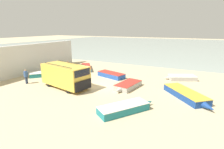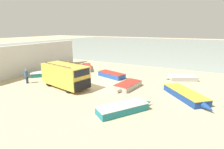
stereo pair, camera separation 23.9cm
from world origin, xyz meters
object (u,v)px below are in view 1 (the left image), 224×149
fisherman_0 (26,75)px  fisherman_1 (68,66)px  fishing_rowboat_6 (181,78)px  fishing_rowboat_3 (125,108)px  fishing_rowboat_5 (128,85)px  fishing_rowboat_2 (110,75)px  fishing_rowboat_4 (46,74)px  parked_van (65,75)px  fishing_rowboat_0 (86,67)px  fishing_rowboat_1 (186,95)px

fisherman_0 → fisherman_1: 5.75m
fishing_rowboat_6 → fishing_rowboat_3: bearing=49.7°
fishing_rowboat_5 → fishing_rowboat_2: bearing=-121.1°
fishing_rowboat_3 → fishing_rowboat_4: (-12.90, 4.70, -0.03)m
fishing_rowboat_4 → fishing_rowboat_5: bearing=-47.1°
parked_van → fishing_rowboat_0: 8.49m
fishing_rowboat_1 → fishing_rowboat_5: bearing=-132.4°
fishing_rowboat_0 → fishing_rowboat_3: 14.67m
parked_van → fishing_rowboat_5: 6.46m
parked_van → fishing_rowboat_4: parked_van is taller
fishing_rowboat_3 → fishing_rowboat_4: bearing=104.7°
fishing_rowboat_1 → fishing_rowboat_0: bearing=-151.7°
fishing_rowboat_5 → fisherman_0: (-10.50, -3.62, 0.68)m
fishing_rowboat_0 → fishing_rowboat_6: (13.37, 0.38, -0.00)m
fishing_rowboat_3 → fishing_rowboat_5: size_ratio=1.10×
parked_van → fishing_rowboat_1: 11.70m
fishing_rowboat_2 → fishing_rowboat_3: size_ratio=1.02×
fisherman_0 → fisherman_1: bearing=71.9°
fishing_rowboat_4 → fisherman_1: (1.65, 2.25, 0.78)m
fishing_rowboat_1 → fishing_rowboat_6: bearing=148.6°
fishing_rowboat_1 → fisherman_1: (-15.05, 2.17, 0.74)m
fishing_rowboat_2 → fishing_rowboat_3: fishing_rowboat_2 is taller
fishing_rowboat_3 → fishing_rowboat_5: bearing=54.5°
parked_van → fishing_rowboat_4: (-5.31, 2.39, -1.04)m
fishing_rowboat_0 → fishing_rowboat_6: fishing_rowboat_0 is taller
fisherman_1 → fishing_rowboat_4: bearing=-127.5°
fishing_rowboat_0 → fishing_rowboat_1: 15.34m
parked_van → fishing_rowboat_1: bearing=23.6°
fishing_rowboat_1 → fishing_rowboat_2: 9.59m
fishing_rowboat_3 → fishing_rowboat_4: size_ratio=1.09×
fisherman_1 → parked_van: bearing=-53.1°
fishing_rowboat_0 → fishing_rowboat_3: (10.55, -10.19, 0.03)m
fishing_rowboat_3 → fishing_rowboat_5: fishing_rowboat_3 is taller
fishing_rowboat_3 → fishing_rowboat_1: bearing=-3.7°
fisherman_0 → fishing_rowboat_2: bearing=35.3°
fishing_rowboat_1 → fisherman_0: (-16.07, -3.49, 0.66)m
fishing_rowboat_5 → fishing_rowboat_0: bearing=-112.1°
fisherman_0 → fishing_rowboat_0: bearing=71.1°
fishing_rowboat_1 → fisherman_1: size_ratio=2.81×
fishing_rowboat_0 → fishing_rowboat_1: bearing=-148.0°
fishing_rowboat_2 → fishing_rowboat_6: size_ratio=1.16×
fishing_rowboat_4 → fisherman_1: fisherman_1 is taller
fishing_rowboat_0 → fishing_rowboat_5: fishing_rowboat_5 is taller
parked_van → fishing_rowboat_4: bearing=167.0°
fishing_rowboat_6 → fisherman_0: fisherman_0 is taller
fishing_rowboat_4 → fishing_rowboat_6: bearing=-27.7°
fishing_rowboat_4 → fishing_rowboat_6: (15.71, 5.87, -0.00)m
fishing_rowboat_2 → fisherman_1: fisherman_1 is taller
fishing_rowboat_4 → fisherman_0: (0.63, -3.41, 0.70)m
fisherman_0 → fishing_rowboat_3: bearing=-14.0°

